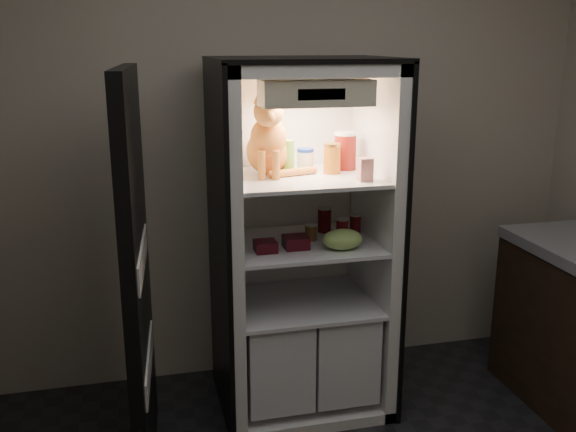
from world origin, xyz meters
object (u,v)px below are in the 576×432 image
object	(u,v)px
soda_can_c	(342,230)
berry_box_left	(265,246)
grape_bag	(343,239)
cream_carton	(365,169)
refrigerator	(300,265)
tabby_cat	(268,143)
salsa_jar	(332,158)
soda_can_a	(324,220)
condiment_jar	(311,232)
soda_can_b	(355,225)
mayo_tub	(305,160)
parmesan_shaker	(288,157)
berry_box_right	(296,242)
pepper_jar	(345,151)

from	to	relation	value
soda_can_c	berry_box_left	distance (m)	0.43
soda_can_c	grape_bag	xyz separation A→B (m)	(-0.04, -0.13, -0.01)
cream_carton	refrigerator	bearing A→B (deg)	136.14
grape_bag	tabby_cat	bearing A→B (deg)	144.37
salsa_jar	soda_can_a	xyz separation A→B (m)	(0.00, 0.12, -0.36)
grape_bag	cream_carton	bearing A→B (deg)	-11.45
condiment_jar	tabby_cat	bearing A→B (deg)	167.10
cream_carton	soda_can_b	distance (m)	0.43
grape_bag	mayo_tub	bearing A→B (deg)	114.15
refrigerator	tabby_cat	bearing A→B (deg)	178.37
cream_carton	berry_box_left	xyz separation A→B (m)	(-0.48, 0.07, -0.38)
parmesan_shaker	condiment_jar	world-z (taller)	parmesan_shaker
condiment_jar	grape_bag	xyz separation A→B (m)	(0.11, -0.18, 0.01)
salsa_jar	grape_bag	distance (m)	0.42
mayo_tub	cream_carton	distance (m)	0.37
cream_carton	grape_bag	distance (m)	0.37
berry_box_right	tabby_cat	bearing A→B (deg)	122.96
refrigerator	berry_box_right	distance (m)	0.24
mayo_tub	grape_bag	xyz separation A→B (m)	(0.12, -0.27, -0.36)
tabby_cat	condiment_jar	world-z (taller)	tabby_cat
refrigerator	parmesan_shaker	distance (m)	0.59
mayo_tub	berry_box_right	bearing A→B (deg)	-117.15
soda_can_b	berry_box_right	distance (m)	0.40
salsa_jar	cream_carton	distance (m)	0.24
berry_box_left	tabby_cat	bearing A→B (deg)	72.16
refrigerator	berry_box_right	world-z (taller)	refrigerator
refrigerator	mayo_tub	bearing A→B (deg)	49.10
cream_carton	grape_bag	world-z (taller)	cream_carton
parmesan_shaker	grape_bag	distance (m)	0.50
berry_box_left	berry_box_right	world-z (taller)	berry_box_right
salsa_jar	tabby_cat	bearing A→B (deg)	172.56
tabby_cat	soda_can_c	xyz separation A→B (m)	(0.37, -0.11, -0.46)
parmesan_shaker	pepper_jar	world-z (taller)	pepper_jar
grape_bag	berry_box_right	world-z (taller)	grape_bag
parmesan_shaker	soda_can_b	bearing A→B (deg)	-1.54
soda_can_c	berry_box_left	size ratio (longest dim) A/B	1.10
salsa_jar	berry_box_right	size ratio (longest dim) A/B	1.29
cream_carton	soda_can_a	size ratio (longest dim) A/B	0.84
mayo_tub	salsa_jar	size ratio (longest dim) A/B	0.78
soda_can_a	soda_can_b	size ratio (longest dim) A/B	1.22
refrigerator	salsa_jar	bearing A→B (deg)	-13.45
refrigerator	soda_can_c	distance (m)	0.31
soda_can_b	condiment_jar	world-z (taller)	soda_can_b
mayo_tub	soda_can_b	world-z (taller)	mayo_tub
salsa_jar	refrigerator	bearing A→B (deg)	166.55
mayo_tub	condiment_jar	world-z (taller)	mayo_tub
pepper_jar	soda_can_b	distance (m)	0.40
berry_box_right	salsa_jar	bearing A→B (deg)	27.82
salsa_jar	condiment_jar	world-z (taller)	salsa_jar
pepper_jar	soda_can_c	bearing A→B (deg)	-110.65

